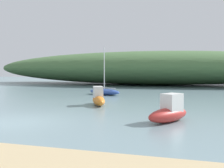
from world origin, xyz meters
name	(u,v)px	position (x,y,z in m)	size (l,w,h in m)	color
ground_plane	(18,122)	(0.00, 0.00, 0.00)	(120.00, 120.00, 0.00)	gray
distant_hill	(149,68)	(1.67, 29.77, 2.50)	(50.71, 15.14, 5.01)	#476B3D
sailboat_off_point	(104,91)	(0.02, 12.43, 0.29)	(3.59, 2.53, 4.26)	#2D4C9E
motorboat_centre_water	(98,98)	(1.67, 5.90, 0.43)	(1.73, 2.51, 1.18)	orange
motorboat_far_left	(169,112)	(6.29, 1.76, 0.44)	(2.00, 2.51, 1.21)	#B72D28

